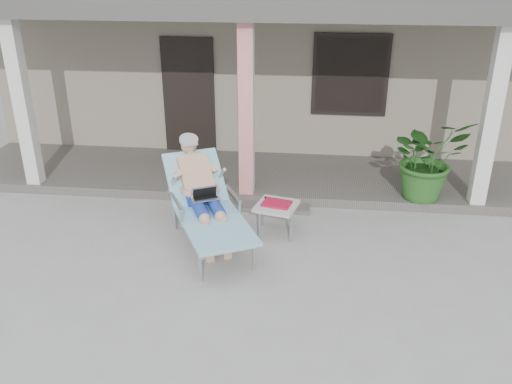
# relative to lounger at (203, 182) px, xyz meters

# --- Properties ---
(ground) EXTENTS (60.00, 60.00, 0.00)m
(ground) POSITION_rel_lounger_xyz_m (0.42, -0.88, -0.84)
(ground) COLOR #9E9E99
(ground) RESTS_ON ground
(house) EXTENTS (10.40, 5.40, 3.30)m
(house) POSITION_rel_lounger_xyz_m (0.42, 5.62, 0.83)
(house) COLOR gray
(house) RESTS_ON ground
(porch_deck) EXTENTS (10.00, 2.00, 0.15)m
(porch_deck) POSITION_rel_lounger_xyz_m (0.42, 2.12, -0.76)
(porch_deck) COLOR #605B56
(porch_deck) RESTS_ON ground
(porch_overhang) EXTENTS (10.00, 2.30, 2.85)m
(porch_overhang) POSITION_rel_lounger_xyz_m (0.42, 2.07, 1.95)
(porch_overhang) COLOR silver
(porch_overhang) RESTS_ON porch_deck
(porch_step) EXTENTS (2.00, 0.30, 0.07)m
(porch_step) POSITION_rel_lounger_xyz_m (0.42, 0.97, -0.80)
(porch_step) COLOR #605B56
(porch_step) RESTS_ON ground
(lounger) EXTENTS (1.60, 2.15, 1.36)m
(lounger) POSITION_rel_lounger_xyz_m (0.00, 0.00, 0.00)
(lounger) COLOR #B7B7BC
(lounger) RESTS_ON ground
(side_table) EXTENTS (0.65, 0.65, 0.48)m
(side_table) POSITION_rel_lounger_xyz_m (0.96, 0.22, -0.43)
(side_table) COLOR beige
(side_table) RESTS_ON ground
(potted_palm) EXTENTS (1.44, 1.35, 1.27)m
(potted_palm) POSITION_rel_lounger_xyz_m (3.15, 1.39, -0.05)
(potted_palm) COLOR #26591E
(potted_palm) RESTS_ON porch_deck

